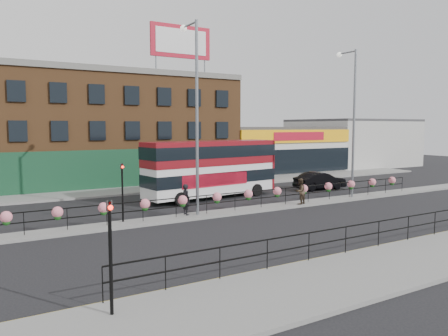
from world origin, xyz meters
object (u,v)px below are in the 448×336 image
car (320,181)px  lamp_column_east (351,110)px  double_decker_bus (212,163)px  pedestrian_b (300,191)px  pedestrian_a (186,199)px  lamp_column_west (195,101)px

car → lamp_column_east: (-1.29, -4.48, 5.77)m
double_decker_bus → pedestrian_b: (3.50, -5.81, -1.61)m
pedestrian_a → pedestrian_b: pedestrian_a is taller
car → pedestrian_a: pedestrian_a is taller
double_decker_bus → pedestrian_b: double_decker_bus is taller
car → pedestrian_a: bearing=110.5°
double_decker_bus → lamp_column_east: 10.94m
double_decker_bus → car: size_ratio=2.32×
lamp_column_west → lamp_column_east: (12.83, -0.08, -0.31)m
lamp_column_west → lamp_column_east: size_ratio=1.05×
car → pedestrian_b: pedestrian_b is taller
double_decker_bus → lamp_column_west: (-4.01, -5.09, 4.20)m
double_decker_bus → car: 10.31m
pedestrian_b → lamp_column_west: 9.52m
double_decker_bus → pedestrian_b: size_ratio=6.22×
double_decker_bus → pedestrian_a: 7.05m
car → pedestrian_b: 8.37m
car → lamp_column_west: bearing=111.2°
pedestrian_b → pedestrian_a: bearing=-24.8°
double_decker_bus → pedestrian_b: bearing=-58.9°
pedestrian_a → double_decker_bus: bearing=-44.3°
car → lamp_column_west: (-14.13, -4.40, 6.08)m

